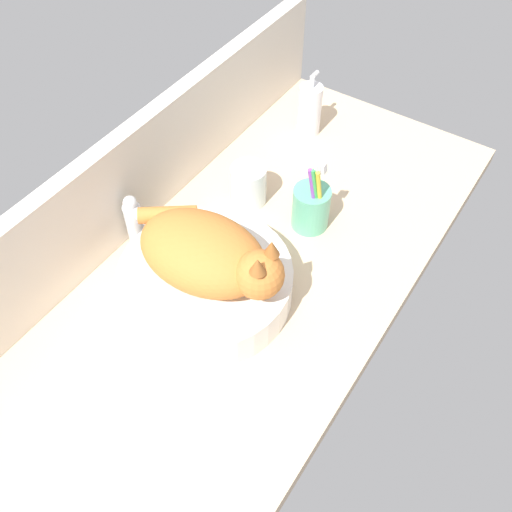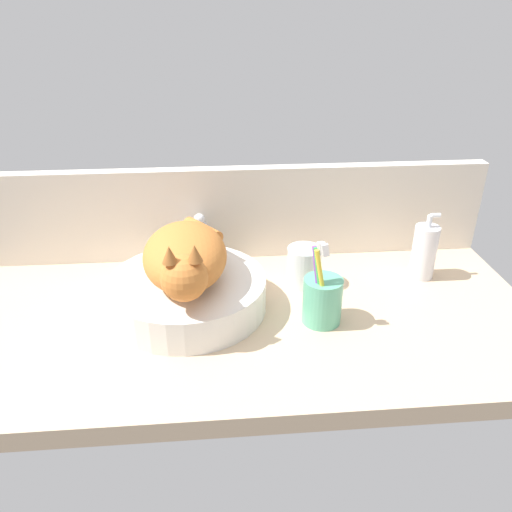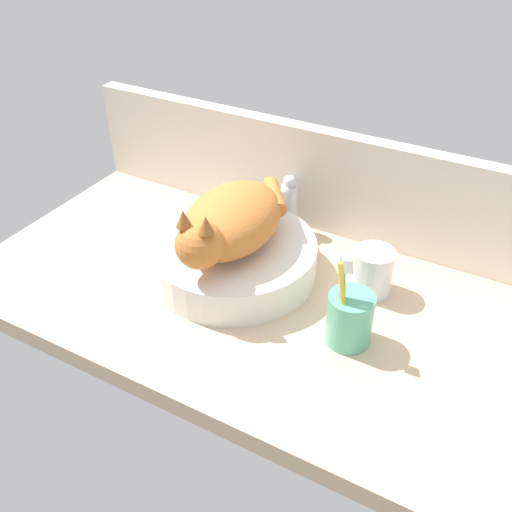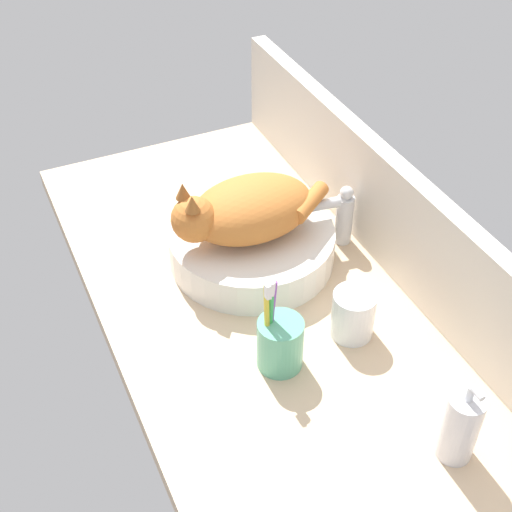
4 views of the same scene
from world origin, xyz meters
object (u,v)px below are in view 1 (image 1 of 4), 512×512
(cat, at_px, (209,254))
(faucet, at_px, (138,223))
(sink_basin, at_px, (206,283))
(soap_dispenser, at_px, (310,109))
(toothbrush_cup, at_px, (311,207))
(water_glass, at_px, (249,186))

(cat, bearing_deg, faucet, 83.46)
(cat, height_order, faucet, cat)
(sink_basin, relative_size, soap_dispenser, 2.05)
(soap_dispenser, height_order, toothbrush_cup, toothbrush_cup)
(sink_basin, height_order, cat, cat)
(faucet, xyz_separation_m, water_glass, (0.24, -0.11, -0.03))
(faucet, bearing_deg, soap_dispenser, -10.04)
(sink_basin, relative_size, cat, 1.02)
(faucet, distance_m, water_glass, 0.26)
(soap_dispenser, bearing_deg, toothbrush_cup, -149.04)
(sink_basin, distance_m, water_glass, 0.27)
(cat, relative_size, soap_dispenser, 2.00)
(soap_dispenser, bearing_deg, water_glass, -177.28)
(faucet, bearing_deg, water_glass, -24.07)
(soap_dispenser, xyz_separation_m, toothbrush_cup, (-0.28, -0.17, -0.01))
(sink_basin, distance_m, cat, 0.09)
(cat, height_order, water_glass, cat)
(cat, xyz_separation_m, water_glass, (0.26, 0.09, -0.09))
(sink_basin, bearing_deg, faucet, 82.60)
(water_glass, bearing_deg, soap_dispenser, 2.72)
(cat, distance_m, water_glass, 0.29)
(cat, distance_m, toothbrush_cup, 0.29)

